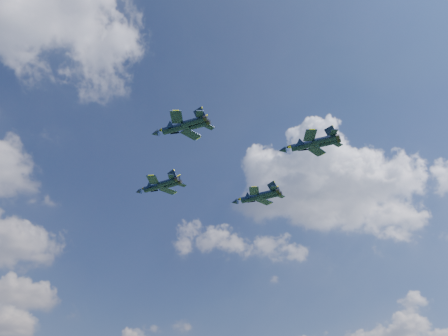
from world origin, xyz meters
TOP-DOWN VIEW (x-y plane):
  - jet_lead at (-5.93, 16.71)m, footprint 11.26×15.40m
  - jet_left at (-15.98, -11.80)m, footprint 10.61×14.08m
  - jet_right at (19.97, 6.50)m, footprint 11.74×15.99m
  - jet_slot at (13.17, -21.23)m, footprint 11.25×14.90m

SIDE VIEW (x-z plane):
  - jet_left at x=-15.98m, z-range 57.21..60.66m
  - jet_lead at x=-5.93m, z-range 58.63..62.32m
  - jet_right at x=19.97m, z-range 58.85..62.69m
  - jet_slot at x=13.17m, z-range 59.14..62.80m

